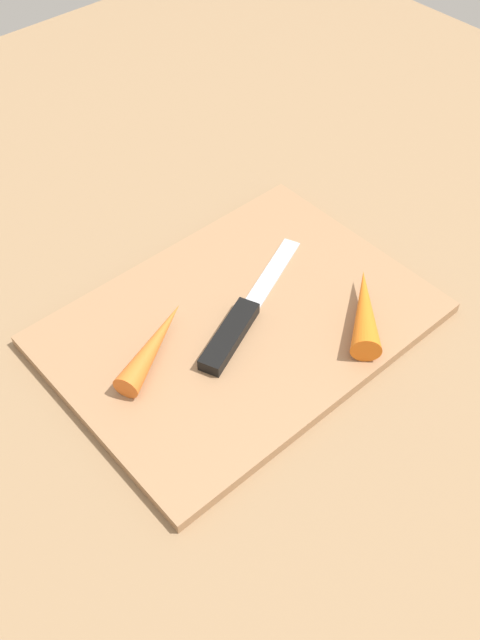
% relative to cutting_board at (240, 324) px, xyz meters
% --- Properties ---
extents(ground_plane, '(1.40, 1.40, 0.00)m').
position_rel_cutting_board_xyz_m(ground_plane, '(0.00, 0.00, -0.01)').
color(ground_plane, '#8C6D4C').
extents(cutting_board, '(0.36, 0.26, 0.01)m').
position_rel_cutting_board_xyz_m(cutting_board, '(0.00, 0.00, 0.00)').
color(cutting_board, '#99704C').
rests_on(cutting_board, ground_plane).
extents(knife, '(0.19, 0.10, 0.01)m').
position_rel_cutting_board_xyz_m(knife, '(-0.01, -0.01, 0.01)').
color(knife, '#B7B7BC').
rests_on(knife, cutting_board).
extents(carrot_short, '(0.10, 0.09, 0.03)m').
position_rel_cutting_board_xyz_m(carrot_short, '(0.09, -0.08, 0.02)').
color(carrot_short, orange).
rests_on(carrot_short, cutting_board).
extents(carrot_long, '(0.11, 0.07, 0.03)m').
position_rel_cutting_board_xyz_m(carrot_long, '(-0.09, 0.02, 0.02)').
color(carrot_long, orange).
rests_on(carrot_long, cutting_board).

